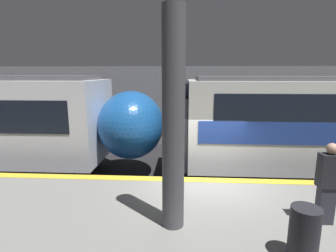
% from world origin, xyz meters
% --- Properties ---
extents(ground_plane, '(120.00, 120.00, 0.00)m').
position_xyz_m(ground_plane, '(0.00, 0.00, 0.00)').
color(ground_plane, black).
extents(platform, '(40.00, 3.73, 1.11)m').
position_xyz_m(platform, '(0.00, -1.86, 0.55)').
color(platform, slate).
rests_on(platform, ground).
extents(station_rear_barrier, '(50.00, 0.15, 4.27)m').
position_xyz_m(station_rear_barrier, '(0.00, 7.45, 2.14)').
color(station_rear_barrier, gray).
rests_on(station_rear_barrier, ground).
extents(support_pillar_near, '(0.40, 0.40, 3.90)m').
position_xyz_m(support_pillar_near, '(-0.83, -2.29, 3.05)').
color(support_pillar_near, '#47474C').
rests_on(support_pillar_near, platform).
extents(person_waiting, '(0.38, 0.24, 1.57)m').
position_xyz_m(person_waiting, '(2.03, -2.04, 1.92)').
color(person_waiting, '#2D2D38').
rests_on(person_waiting, platform).
extents(trash_bin, '(0.44, 0.44, 0.85)m').
position_xyz_m(trash_bin, '(1.18, -3.10, 1.53)').
color(trash_bin, '#232328').
rests_on(trash_bin, platform).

